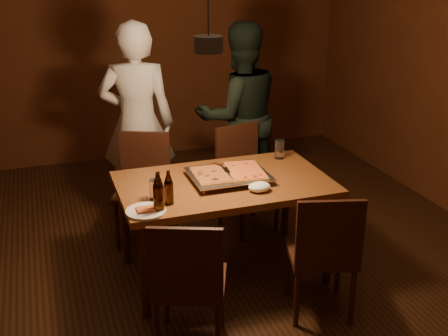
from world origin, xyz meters
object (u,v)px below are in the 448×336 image
object	(u,v)px
chair_far_left	(144,177)
diner_dark	(239,116)
dining_table	(224,191)
pendant_lamp	(208,42)
beer_bottle_b	(169,188)
plate_slice	(146,211)
chair_far_right	(243,167)
chair_near_right	(325,245)
chair_near_left	(188,275)
pizza_tray	(229,177)
beer_bottle_a	(158,192)
diner_white	(137,123)

from	to	relation	value
chair_far_left	diner_dark	xyz separation A→B (m)	(0.99, 0.40, 0.32)
dining_table	pendant_lamp	size ratio (longest dim) A/B	1.36
beer_bottle_b	plate_slice	size ratio (longest dim) A/B	0.89
chair_far_right	pendant_lamp	distance (m)	1.63
pendant_lamp	chair_near_right	bearing A→B (deg)	-42.74
beer_bottle_b	chair_near_left	bearing A→B (deg)	-92.86
beer_bottle_b	diner_dark	world-z (taller)	diner_dark
chair_far_right	diner_dark	bearing A→B (deg)	-118.14
dining_table	chair_far_right	size ratio (longest dim) A/B	3.01
chair_near_right	pizza_tray	size ratio (longest dim) A/B	0.94
chair_far_right	diner_dark	xyz separation A→B (m)	(0.13, 0.47, 0.32)
dining_table	chair_near_right	world-z (taller)	chair_near_right
chair_far_left	plate_slice	xyz separation A→B (m)	(-0.19, -1.12, 0.22)
chair_near_right	chair_far_left	bearing A→B (deg)	135.08
chair_far_left	beer_bottle_a	bearing A→B (deg)	107.28
diner_dark	diner_white	bearing A→B (deg)	0.45
pizza_tray	beer_bottle_b	bearing A→B (deg)	-154.89
chair_far_left	diner_white	distance (m)	0.53
dining_table	pizza_tray	distance (m)	0.11
chair_far_right	dining_table	bearing A→B (deg)	47.74
chair_far_left	beer_bottle_b	size ratio (longest dim) A/B	2.41
chair_far_right	chair_near_left	bearing A→B (deg)	46.94
dining_table	chair_near_left	bearing A→B (deg)	-121.68
pizza_tray	beer_bottle_a	distance (m)	0.70
dining_table	beer_bottle_b	distance (m)	0.56
dining_table	diner_dark	xyz separation A→B (m)	(0.55, 1.19, 0.18)
dining_table	pizza_tray	bearing A→B (deg)	20.55
chair_far_left	chair_far_right	world-z (taller)	same
chair_near_left	beer_bottle_a	distance (m)	0.57
chair_near_right	pizza_tray	world-z (taller)	chair_near_right
chair_near_right	pendant_lamp	size ratio (longest dim) A/B	0.47
chair_near_right	pizza_tray	distance (m)	0.87
chair_near_right	pendant_lamp	bearing A→B (deg)	152.63
beer_bottle_a	plate_slice	xyz separation A→B (m)	(-0.08, 0.01, -0.12)
chair_far_right	beer_bottle_a	world-z (taller)	beer_bottle_a
chair_near_right	chair_near_left	bearing A→B (deg)	-160.85
beer_bottle_a	beer_bottle_b	xyz separation A→B (m)	(0.09, 0.10, -0.02)
beer_bottle_a	diner_dark	size ratio (longest dim) A/B	0.16
pizza_tray	plate_slice	distance (m)	0.75
pizza_tray	diner_dark	size ratio (longest dim) A/B	0.32
pendant_lamp	beer_bottle_a	bearing A→B (deg)	-157.17
chair_near_left	pendant_lamp	xyz separation A→B (m)	(0.32, 0.61, 1.22)
dining_table	diner_white	size ratio (longest dim) A/B	0.85
chair_far_right	beer_bottle_b	size ratio (longest dim) A/B	2.19
beer_bottle_a	chair_far_left	bearing A→B (deg)	84.39
chair_near_right	pizza_tray	bearing A→B (deg)	132.94
chair_far_left	beer_bottle_a	xyz separation A→B (m)	(-0.11, -1.13, 0.35)
pendant_lamp	chair_near_left	bearing A→B (deg)	-118.18
chair_far_right	diner_dark	size ratio (longest dim) A/B	0.29
diner_white	diner_dark	xyz separation A→B (m)	(0.95, 0.00, -0.02)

